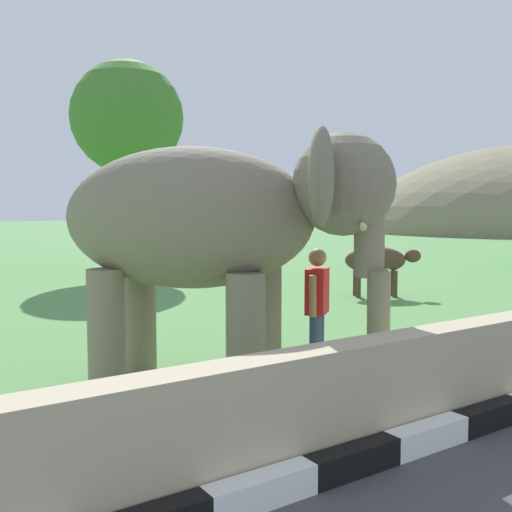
{
  "coord_description": "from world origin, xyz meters",
  "views": [
    {
      "loc": [
        -1.3,
        0.89,
        2.15
      ],
      "look_at": [
        2.53,
        6.58,
        1.6
      ],
      "focal_mm": 41.01,
      "sensor_mm": 36.0,
      "label": 1
    }
  ],
  "objects": [
    {
      "name": "person_handler",
      "position": [
        3.47,
        6.59,
        0.93
      ],
      "size": [
        0.55,
        0.46,
        1.66
      ],
      "color": "navy",
      "rests_on": "ground_plane"
    },
    {
      "name": "cow_near",
      "position": [
        9.16,
        11.1,
        0.87
      ],
      "size": [
        1.82,
        1.36,
        1.23
      ],
      "color": "#473323",
      "rests_on": "ground_plane"
    },
    {
      "name": "elephant",
      "position": [
        2.17,
        6.91,
        1.99
      ],
      "size": [
        3.78,
        3.88,
        3.01
      ],
      "color": "#7A705E",
      "rests_on": "ground_plane"
    },
    {
      "name": "barrier_parapet",
      "position": [
        2.0,
        4.55,
        0.5
      ],
      "size": [
        28.0,
        0.36,
        1.0
      ],
      "primitive_type": "cube",
      "color": "tan",
      "rests_on": "ground_plane"
    },
    {
      "name": "tree_distant",
      "position": [
        6.28,
        19.98,
        5.21
      ],
      "size": [
        3.79,
        3.79,
        7.14
      ],
      "color": "brown",
      "rests_on": "ground_plane"
    }
  ]
}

